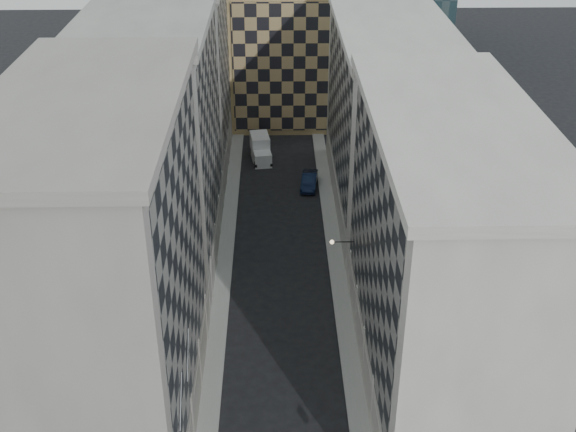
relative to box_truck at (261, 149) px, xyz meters
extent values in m
cube|color=gray|center=(-3.09, -23.68, -1.18)|extent=(1.50, 100.00, 0.15)
cube|color=gray|center=(7.41, -23.68, -1.18)|extent=(1.50, 100.00, 0.15)
cube|color=gray|center=(-8.84, -42.68, 10.25)|extent=(10.00, 22.00, 23.00)
cube|color=gray|center=(-3.96, -42.68, 11.75)|extent=(0.25, 19.36, 18.00)
cube|color=gray|center=(-4.04, -42.68, 0.35)|extent=(0.45, 21.12, 3.20)
cube|color=gray|center=(-8.84, -42.68, 22.10)|extent=(10.80, 22.80, 0.70)
cylinder|color=gray|center=(-4.19, -45.43, 0.95)|extent=(0.90, 0.90, 4.40)
cylinder|color=gray|center=(-4.19, -39.93, 0.95)|extent=(0.90, 0.90, 4.40)
cylinder|color=gray|center=(-4.19, -34.43, 0.95)|extent=(0.90, 0.90, 4.40)
cube|color=gray|center=(-8.84, -20.68, 9.75)|extent=(10.00, 22.00, 22.00)
cube|color=gray|center=(-3.96, -20.68, 11.25)|extent=(0.25, 19.36, 17.00)
cube|color=gray|center=(-4.04, -20.68, 0.35)|extent=(0.45, 21.12, 3.20)
cube|color=gray|center=(-8.84, -20.68, 21.10)|extent=(10.80, 22.80, 0.70)
cylinder|color=gray|center=(-4.19, -28.93, 0.95)|extent=(0.90, 0.90, 4.40)
cylinder|color=gray|center=(-4.19, -23.43, 0.95)|extent=(0.90, 0.90, 4.40)
cylinder|color=gray|center=(-4.19, -17.93, 0.95)|extent=(0.90, 0.90, 4.40)
cylinder|color=gray|center=(-4.19, -12.43, 0.95)|extent=(0.90, 0.90, 4.40)
cube|color=gray|center=(-8.84, 1.32, 9.25)|extent=(10.00, 22.00, 21.00)
cube|color=gray|center=(-3.96, 1.32, 10.75)|extent=(0.25, 19.36, 16.00)
cube|color=gray|center=(-4.04, 1.32, 0.35)|extent=(0.45, 21.12, 3.20)
cylinder|color=gray|center=(-4.19, -6.93, 0.95)|extent=(0.90, 0.90, 4.40)
cylinder|color=gray|center=(-4.19, -1.43, 0.95)|extent=(0.90, 0.90, 4.40)
cylinder|color=gray|center=(-4.19, 4.07, 0.95)|extent=(0.90, 0.90, 4.40)
cylinder|color=gray|center=(-4.19, 9.57, 0.95)|extent=(0.90, 0.90, 4.40)
cube|color=#B5AFA6|center=(13.16, -38.68, 8.75)|extent=(10.00, 26.00, 20.00)
cube|color=gray|center=(8.28, -38.68, 10.25)|extent=(0.25, 22.88, 15.00)
cube|color=#B5AFA6|center=(8.36, -38.68, 0.35)|extent=(0.45, 24.96, 3.20)
cube|color=#B5AFA6|center=(13.16, -38.68, 19.10)|extent=(10.80, 26.80, 0.70)
cylinder|color=#B5AFA6|center=(8.51, -43.88, 0.95)|extent=(0.90, 0.90, 4.40)
cylinder|color=#B5AFA6|center=(8.51, -38.68, 0.95)|extent=(0.90, 0.90, 4.40)
cylinder|color=#B5AFA6|center=(8.51, -33.48, 0.95)|extent=(0.90, 0.90, 4.40)
cylinder|color=#B5AFA6|center=(8.51, -28.28, 0.95)|extent=(0.90, 0.90, 4.40)
cube|color=#B5AFA6|center=(13.16, -11.68, 8.25)|extent=(10.00, 28.00, 19.00)
cube|color=gray|center=(8.28, -11.68, 9.75)|extent=(0.25, 24.64, 14.00)
cube|color=#B5AFA6|center=(8.36, -11.68, 0.35)|extent=(0.45, 26.88, 3.20)
cube|color=#B5AFA6|center=(13.16, -11.68, 18.10)|extent=(10.80, 28.80, 0.70)
cube|color=tan|center=(4.16, 14.32, 7.75)|extent=(16.00, 14.00, 18.00)
cube|color=tan|center=(4.16, 7.22, 7.75)|extent=(15.20, 0.25, 16.50)
cylinder|color=gray|center=(-3.74, -49.68, 6.75)|extent=(0.10, 2.33, 2.33)
cylinder|color=gray|center=(-3.74, -45.68, 6.75)|extent=(0.10, 2.33, 2.33)
cylinder|color=black|center=(7.26, -29.68, 4.95)|extent=(1.80, 0.08, 0.08)
sphere|color=#FFE5B2|center=(6.36, -29.68, 4.95)|extent=(0.36, 0.36, 0.36)
cube|color=silver|center=(0.24, -1.73, -0.42)|extent=(2.33, 2.49, 1.67)
cube|color=silver|center=(-0.09, 0.66, 0.19)|extent=(2.57, 3.60, 2.88)
cylinder|color=black|center=(-0.58, -2.60, -0.83)|extent=(0.39, 0.87, 0.84)
cylinder|color=black|center=(1.26, -2.34, -0.83)|extent=(0.39, 0.87, 0.84)
cylinder|color=black|center=(-1.16, 1.63, -0.83)|extent=(0.39, 0.87, 0.84)
cylinder|color=black|center=(0.68, 1.89, -0.83)|extent=(0.39, 0.87, 0.84)
imported|color=#0E1934|center=(5.57, -7.65, -0.47)|extent=(2.23, 4.92, 1.56)
camera|label=1|loc=(1.73, -80.16, 35.95)|focal=45.00mm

